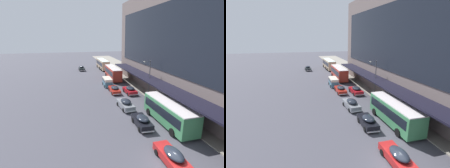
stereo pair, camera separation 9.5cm
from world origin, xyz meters
TOP-DOWN VIEW (x-y plane):
  - ground at (0.00, 0.00)m, footprint 240.00×240.00m
  - transit_bus_kerbside_front at (3.97, 49.63)m, footprint 2.86×11.45m
  - transit_bus_kerbside_rear at (3.61, 33.84)m, footprint 2.80×10.41m
  - transit_bus_kerbside_far at (4.33, 7.37)m, footprint 2.91×9.45m
  - sedan_trailing_near at (-3.61, 48.48)m, footprint 2.01×4.41m
  - sedan_trailing_mid at (0.88, 22.14)m, footprint 1.93×4.75m
  - sedan_oncoming_front at (0.44, 0.36)m, footprint 1.75×4.71m
  - sedan_far_back at (0.42, 13.72)m, footprint 2.04×4.69m
  - sedan_second_near at (3.80, 20.81)m, footprint 2.00×4.39m
  - sedan_oncoming_rear at (0.62, 7.54)m, footprint 1.95×4.38m
  - vw_van at (0.57, 27.58)m, footprint 2.04×4.62m
  - street_lamp at (6.56, 18.17)m, footprint 1.50×0.28m
  - fire_hydrant at (6.72, 13.88)m, footprint 0.20×0.40m

SIDE VIEW (x-z plane):
  - ground at x=0.00m, z-range 0.00..0.00m
  - fire_hydrant at x=6.72m, z-range 0.14..0.84m
  - sedan_trailing_mid at x=0.88m, z-range 0.00..1.41m
  - sedan_second_near at x=3.80m, z-range 0.00..1.46m
  - sedan_oncoming_front at x=0.44m, z-range -0.01..1.51m
  - sedan_oncoming_rear at x=0.62m, z-range 0.00..1.51m
  - sedan_trailing_near at x=-3.61m, z-range -0.02..1.56m
  - sedan_far_back at x=0.42m, z-range -0.02..1.60m
  - vw_van at x=0.57m, z-range 0.12..2.08m
  - transit_bus_kerbside_far at x=4.33m, z-range 0.24..3.36m
  - transit_bus_kerbside_rear at x=3.61m, z-range 0.24..3.55m
  - transit_bus_kerbside_front at x=3.97m, z-range 0.24..3.56m
  - street_lamp at x=6.56m, z-range 0.72..7.65m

